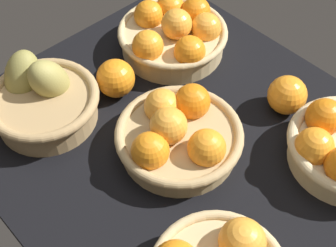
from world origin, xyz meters
TOP-DOWN VIEW (x-y plane):
  - market_tray at (0.00, 0.00)cm, footprint 84.00×72.00cm
  - basket_center at (0.08, 2.91)cm, footprint 24.44×24.44cm
  - basket_far_right_pears at (24.98, 16.71)cm, footprint 22.82×22.22cm
  - basket_near_right at (21.53, -16.22)cm, footprint 25.05×25.05cm
  - loose_orange_back_gap at (-7.48, -20.40)cm, footprint 8.05×8.05cm
  - loose_orange_side_gap at (19.95, 2.15)cm, footprint 8.19×8.19cm

SIDE VIEW (x-z plane):
  - market_tray at x=0.00cm, z-range 0.00..3.00cm
  - loose_orange_back_gap at x=-7.48cm, z-range 3.00..11.05cm
  - loose_orange_side_gap at x=19.95cm, z-range 3.00..11.19cm
  - basket_center at x=0.08cm, z-range 1.68..12.60cm
  - basket_far_right_pears at x=24.98cm, z-range 0.59..14.72cm
  - basket_near_right at x=21.53cm, z-range 1.83..13.50cm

